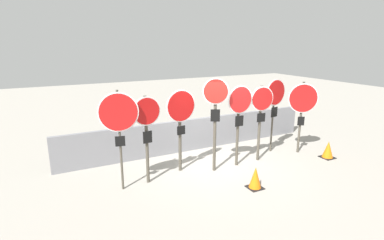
# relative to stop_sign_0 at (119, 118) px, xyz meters

# --- Properties ---
(ground_plane) EXTENTS (40.00, 40.00, 0.00)m
(ground_plane) POSITION_rel_stop_sign_0_xyz_m (2.87, 0.28, -1.81)
(ground_plane) COLOR gray
(fence_back) EXTENTS (8.80, 0.12, 1.06)m
(fence_back) POSITION_rel_stop_sign_0_xyz_m (2.87, 1.76, -1.28)
(fence_back) COLOR slate
(fence_back) RESTS_ON ground
(stop_sign_0) EXTENTS (0.91, 0.23, 2.45)m
(stop_sign_0) POSITION_rel_stop_sign_0_xyz_m (0.00, 0.00, 0.00)
(stop_sign_0) COLOR #474238
(stop_sign_0) RESTS_ON ground
(stop_sign_1) EXTENTS (0.71, 0.16, 2.25)m
(stop_sign_1) POSITION_rel_stop_sign_0_xyz_m (0.69, 0.08, -0.24)
(stop_sign_1) COLOR #474238
(stop_sign_1) RESTS_ON ground
(stop_sign_2) EXTENTS (0.87, 0.19, 2.29)m
(stop_sign_2) POSITION_rel_stop_sign_0_xyz_m (1.73, 0.38, -0.22)
(stop_sign_2) COLOR #474238
(stop_sign_2) RESTS_ON ground
(stop_sign_3) EXTENTS (0.63, 0.33, 2.60)m
(stop_sign_3) POSITION_rel_stop_sign_0_xyz_m (2.55, -0.04, -0.03)
(stop_sign_3) COLOR #474238
(stop_sign_3) RESTS_ON ground
(stop_sign_4) EXTENTS (0.78, 0.13, 2.35)m
(stop_sign_4) POSITION_rel_stop_sign_0_xyz_m (3.34, -0.02, -0.15)
(stop_sign_4) COLOR #474238
(stop_sign_4) RESTS_ON ground
(stop_sign_5) EXTENTS (0.72, 0.18, 2.28)m
(stop_sign_5) POSITION_rel_stop_sign_0_xyz_m (4.15, 0.01, -0.22)
(stop_sign_5) COLOR #474238
(stop_sign_5) RESTS_ON ground
(stop_sign_6) EXTENTS (0.83, 0.17, 2.38)m
(stop_sign_6) POSITION_rel_stop_sign_0_xyz_m (5.03, 0.43, -0.03)
(stop_sign_6) COLOR #474238
(stop_sign_6) RESTS_ON ground
(stop_sign_7) EXTENTS (0.83, 0.46, 2.30)m
(stop_sign_7) POSITION_rel_stop_sign_0_xyz_m (5.73, -0.04, -0.18)
(stop_sign_7) COLOR #474238
(stop_sign_7) RESTS_ON ground
(traffic_cone_0) EXTENTS (0.39, 0.39, 0.53)m
(traffic_cone_0) POSITION_rel_stop_sign_0_xyz_m (6.21, -0.78, -1.55)
(traffic_cone_0) COLOR black
(traffic_cone_0) RESTS_ON ground
(traffic_cone_1) EXTENTS (0.36, 0.36, 0.55)m
(traffic_cone_1) POSITION_rel_stop_sign_0_xyz_m (2.93, -1.36, -1.54)
(traffic_cone_1) COLOR black
(traffic_cone_1) RESTS_ON ground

